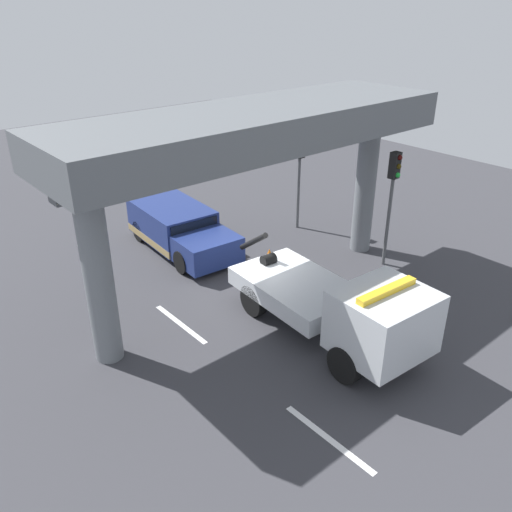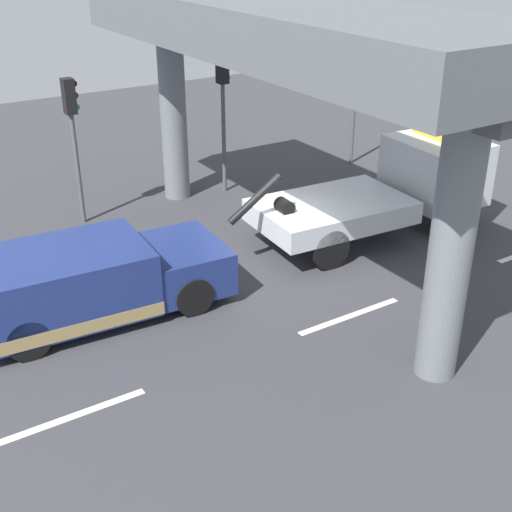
% 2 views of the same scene
% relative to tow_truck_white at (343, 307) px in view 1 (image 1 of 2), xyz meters
% --- Properties ---
extents(ground_plane, '(60.00, 40.00, 0.10)m').
position_rel_tow_truck_white_xyz_m(ground_plane, '(-3.76, 0.05, -1.25)').
color(ground_plane, '#38383D').
extents(lane_stripe_west, '(2.60, 0.16, 0.01)m').
position_rel_tow_truck_white_xyz_m(lane_stripe_west, '(-9.76, -2.90, -1.20)').
color(lane_stripe_west, silver).
rests_on(lane_stripe_west, ground).
extents(lane_stripe_mid, '(2.60, 0.16, 0.01)m').
position_rel_tow_truck_white_xyz_m(lane_stripe_mid, '(-3.76, -2.90, -1.20)').
color(lane_stripe_mid, silver).
rests_on(lane_stripe_mid, ground).
extents(lane_stripe_east, '(2.60, 0.16, 0.01)m').
position_rel_tow_truck_white_xyz_m(lane_stripe_east, '(2.24, -2.90, -1.20)').
color(lane_stripe_east, silver).
rests_on(lane_stripe_east, ground).
extents(tow_truck_white, '(7.32, 2.77, 2.46)m').
position_rel_tow_truck_white_xyz_m(tow_truck_white, '(0.00, 0.00, 0.00)').
color(tow_truck_white, silver).
rests_on(tow_truck_white, ground).
extents(towed_van_green, '(5.33, 2.51, 1.58)m').
position_rel_tow_truck_white_xyz_m(towed_van_green, '(-8.26, 0.06, -0.42)').
color(towed_van_green, navy).
rests_on(towed_van_green, ground).
extents(overpass_structure, '(3.60, 12.55, 6.02)m').
position_rel_tow_truck_white_xyz_m(overpass_structure, '(-3.69, 0.05, 3.96)').
color(overpass_structure, slate).
rests_on(overpass_structure, ground).
extents(traffic_light_near, '(0.39, 0.32, 3.92)m').
position_rel_tow_truck_white_xyz_m(traffic_light_near, '(-6.74, 4.94, 1.67)').
color(traffic_light_near, '#515456').
rests_on(traffic_light_near, ground).
extents(traffic_light_far, '(0.39, 0.32, 4.18)m').
position_rel_tow_truck_white_xyz_m(traffic_light_far, '(-2.24, 4.94, 1.85)').
color(traffic_light_far, '#515456').
rests_on(traffic_light_far, ground).
extents(traffic_cone_orange, '(0.47, 0.47, 0.56)m').
position_rel_tow_truck_white_xyz_m(traffic_cone_orange, '(-5.07, 1.84, -0.94)').
color(traffic_cone_orange, orange).
rests_on(traffic_cone_orange, ground).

